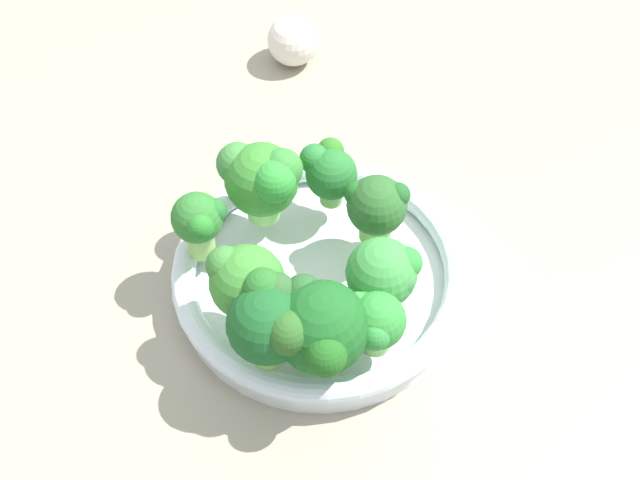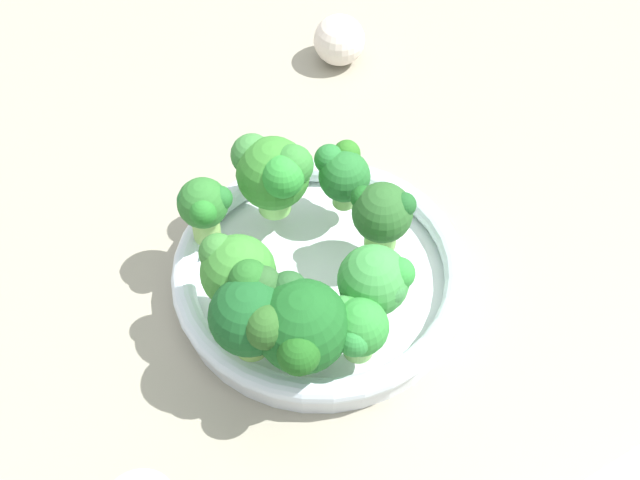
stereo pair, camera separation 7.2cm
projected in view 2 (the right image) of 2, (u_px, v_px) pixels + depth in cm
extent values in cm
cube|color=gray|center=(358.00, 261.00, 80.19)|extent=(130.00, 130.00, 2.50)
cylinder|color=white|center=(320.00, 284.00, 76.22)|extent=(22.68, 22.68, 1.57)
torus|color=white|center=(320.00, 271.00, 74.85)|extent=(23.62, 23.62, 1.92)
cylinder|color=#A1CC71|center=(303.00, 349.00, 68.28)|extent=(2.08, 2.08, 1.61)
sphere|color=#1A5B20|center=(302.00, 326.00, 65.91)|extent=(6.79, 6.79, 6.79)
sphere|color=#1D5C1B|center=(299.00, 354.00, 63.54)|extent=(3.02, 3.02, 3.02)
sphere|color=#27592A|center=(289.00, 290.00, 66.26)|extent=(2.74, 2.74, 2.74)
cylinder|color=#7DC057|center=(381.00, 234.00, 74.51)|extent=(2.57, 2.57, 2.23)
sphere|color=#2B6029|center=(382.00, 213.00, 72.42)|extent=(4.78, 4.78, 4.78)
sphere|color=#1C5F1F|center=(368.00, 198.00, 72.37)|extent=(1.98, 1.98, 1.98)
sphere|color=#1E5925|center=(404.00, 205.00, 71.55)|extent=(1.95, 1.95, 1.95)
cylinder|color=#7BB259|center=(344.00, 195.00, 77.33)|extent=(1.90, 1.90, 1.83)
sphere|color=#256E2E|center=(345.00, 176.00, 75.54)|extent=(4.21, 4.21, 4.21)
sphere|color=#297724|center=(330.00, 164.00, 75.13)|extent=(1.69, 1.69, 1.69)
sphere|color=#277432|center=(329.00, 159.00, 75.43)|extent=(2.50, 2.50, 2.50)
sphere|color=#2C7322|center=(347.00, 153.00, 75.88)|extent=(2.25, 2.25, 2.25)
cylinder|color=#90D66B|center=(275.00, 199.00, 76.78)|extent=(2.72, 2.72, 2.28)
sphere|color=#37842E|center=(273.00, 173.00, 74.38)|extent=(5.92, 5.92, 5.92)
sphere|color=#358334|center=(293.00, 165.00, 72.96)|extent=(3.32, 3.32, 3.32)
sphere|color=green|center=(283.00, 177.00, 72.35)|extent=(3.44, 3.44, 3.44)
sphere|color=#3D823C|center=(252.00, 155.00, 74.72)|extent=(3.44, 3.44, 3.44)
cylinder|color=#87CF5B|center=(241.00, 296.00, 70.73)|extent=(2.18, 2.18, 2.38)
sphere|color=#3C8732|center=(238.00, 272.00, 68.37)|extent=(5.60, 5.60, 5.60)
sphere|color=#3A7E34|center=(218.00, 253.00, 68.03)|extent=(2.88, 2.88, 2.88)
sphere|color=#2A8331|center=(244.00, 287.00, 66.81)|extent=(2.93, 2.93, 2.93)
cylinder|color=#8FD06E|center=(359.00, 344.00, 68.42)|extent=(2.24, 2.24, 1.81)
sphere|color=#2F8A35|center=(360.00, 327.00, 66.63)|extent=(4.25, 4.25, 4.25)
sphere|color=#2F8C3B|center=(354.00, 340.00, 65.72)|extent=(2.49, 2.49, 2.49)
sphere|color=#2F8431|center=(348.00, 311.00, 66.98)|extent=(2.20, 2.20, 2.20)
sphere|color=#38883B|center=(343.00, 307.00, 66.81)|extent=(1.73, 1.73, 1.73)
cylinder|color=#82B752|center=(369.00, 301.00, 70.81)|extent=(2.19, 2.19, 1.77)
sphere|color=green|center=(370.00, 281.00, 68.75)|extent=(5.35, 5.35, 5.35)
sphere|color=green|center=(399.00, 273.00, 68.17)|extent=(2.46, 2.46, 2.46)
sphere|color=#388340|center=(390.00, 290.00, 67.84)|extent=(2.33, 2.33, 2.33)
cylinder|color=#8BC157|center=(251.00, 339.00, 68.45)|extent=(2.54, 2.54, 2.22)
sphere|color=#195825|center=(249.00, 316.00, 66.10)|extent=(5.79, 5.79, 5.79)
sphere|color=#2A5D22|center=(266.00, 327.00, 64.21)|extent=(3.21, 3.21, 3.21)
sphere|color=#266825|center=(249.00, 280.00, 66.13)|extent=(3.01, 3.01, 3.01)
sphere|color=#2C5B2A|center=(262.00, 285.00, 66.20)|extent=(2.79, 2.79, 2.79)
cylinder|color=#8DBD5E|center=(206.00, 227.00, 74.61)|extent=(2.23, 2.23, 2.76)
sphere|color=#2E742D|center=(203.00, 205.00, 72.51)|extent=(4.02, 4.02, 4.02)
sphere|color=#24692B|center=(220.00, 196.00, 72.54)|extent=(1.99, 1.99, 1.99)
sphere|color=#256D2F|center=(190.00, 196.00, 72.59)|extent=(2.11, 2.11, 2.11)
sphere|color=#277928|center=(203.00, 212.00, 71.33)|extent=(2.13, 2.13, 2.13)
cube|color=silver|center=(628.00, 475.00, 66.61)|extent=(9.90, 16.38, 0.40)
sphere|color=silver|center=(339.00, 40.00, 92.35)|extent=(5.05, 5.05, 5.05)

